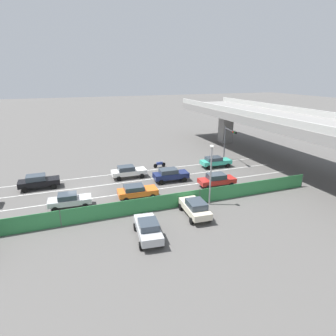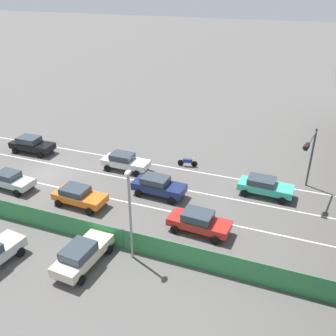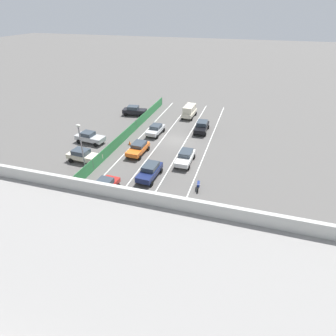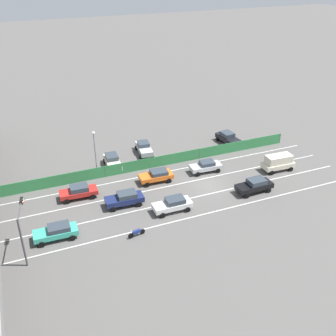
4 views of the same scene
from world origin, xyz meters
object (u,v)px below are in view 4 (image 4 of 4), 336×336
(car_sedan_silver, at_px, (206,166))
(parked_wagon_silver, at_px, (144,148))
(car_sedan_red, at_px, (79,191))
(motorcycle, at_px, (137,233))
(street_lamp, at_px, (95,149))
(parked_sedan_cream, at_px, (112,161))
(traffic_light, at_px, (22,223))
(traffic_cone, at_px, (166,168))
(car_hatchback_white, at_px, (173,204))
(parked_sedan_dark, at_px, (228,138))
(car_van_cream, at_px, (278,162))
(car_sedan_navy, at_px, (125,198))
(car_taxi_orange, at_px, (157,175))
(car_taxi_teal, at_px, (56,231))
(car_sedan_black, at_px, (255,185))

(car_sedan_silver, distance_m, parked_wagon_silver, 10.25)
(car_sedan_red, distance_m, motorcycle, 10.51)
(parked_wagon_silver, distance_m, street_lamp, 9.44)
(parked_wagon_silver, distance_m, parked_sedan_cream, 5.82)
(traffic_light, bearing_deg, traffic_cone, -60.30)
(car_sedan_silver, xyz_separation_m, parked_sedan_cream, (6.15, 11.25, 0.07))
(parked_sedan_cream, height_order, traffic_cone, parked_sedan_cream)
(car_hatchback_white, relative_size, parked_sedan_dark, 1.01)
(car_van_cream, distance_m, car_sedan_navy, 21.64)
(parked_sedan_cream, bearing_deg, car_sedan_red, 136.14)
(car_hatchback_white, xyz_separation_m, traffic_cone, (9.21, -2.92, -0.60))
(car_sedan_navy, relative_size, parked_wagon_silver, 0.98)
(parked_sedan_dark, height_order, traffic_light, traffic_light)
(traffic_cone, bearing_deg, traffic_light, 119.70)
(car_sedan_navy, relative_size, street_lamp, 0.70)
(car_hatchback_white, height_order, parked_sedan_cream, parked_sedan_cream)
(car_van_cream, xyz_separation_m, traffic_cone, (5.77, 13.98, -0.94))
(motorcycle, relative_size, parked_sedan_cream, 0.42)
(car_taxi_orange, relative_size, car_sedan_red, 0.96)
(car_taxi_teal, distance_m, traffic_light, 4.54)
(parked_sedan_dark, bearing_deg, parked_wagon_silver, 82.95)
(car_sedan_silver, bearing_deg, parked_wagon_silver, 35.01)
(car_sedan_navy, xyz_separation_m, parked_sedan_cream, (9.72, -1.17, -0.01))
(car_sedan_navy, xyz_separation_m, parked_sedan_dark, (10.34, -19.67, 0.02))
(parked_sedan_dark, bearing_deg, car_sedan_red, 105.37)
(parked_wagon_silver, height_order, parked_sedan_cream, parked_wagon_silver)
(street_lamp, bearing_deg, car_sedan_navy, -169.82)
(car_sedan_black, height_order, car_taxi_teal, car_sedan_black)
(car_hatchback_white, relative_size, car_taxi_orange, 1.03)
(car_sedan_navy, distance_m, car_taxi_teal, 8.94)
(car_sedan_black, bearing_deg, car_van_cream, -59.77)
(car_taxi_orange, distance_m, street_lamp, 8.54)
(car_van_cream, bearing_deg, car_sedan_red, 82.64)
(motorcycle, distance_m, traffic_cone, 14.62)
(car_taxi_orange, relative_size, parked_sedan_dark, 0.98)
(car_taxi_orange, height_order, traffic_light, traffic_light)
(car_van_cream, distance_m, parked_sedan_dark, 10.28)
(car_sedan_black, bearing_deg, car_taxi_teal, 89.99)
(parked_sedan_dark, bearing_deg, car_taxi_teal, 115.85)
(car_sedan_red, distance_m, traffic_light, 11.21)
(car_sedan_black, xyz_separation_m, street_lamp, (11.11, 17.07, 3.03))
(parked_wagon_silver, xyz_separation_m, parked_sedan_cream, (-2.24, 5.37, 0.01))
(traffic_cone, bearing_deg, car_hatchback_white, 162.41)
(car_sedan_navy, relative_size, traffic_light, 0.84)
(car_sedan_navy, xyz_separation_m, car_sedan_silver, (3.57, -12.42, -0.07))
(car_sedan_red, xyz_separation_m, traffic_light, (-8.48, 6.70, 2.96))
(car_van_cream, height_order, parked_sedan_dark, car_van_cream)
(traffic_cone, bearing_deg, parked_wagon_silver, 10.70)
(car_van_cream, distance_m, parked_sedan_cream, 22.56)
(car_sedan_red, bearing_deg, car_van_cream, -97.36)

